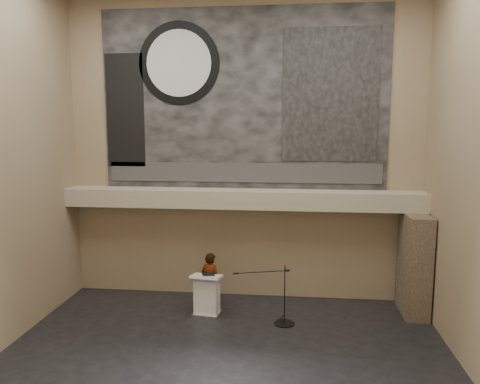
# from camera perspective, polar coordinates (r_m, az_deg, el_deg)

# --- Properties ---
(floor) EXTENTS (10.00, 10.00, 0.00)m
(floor) POSITION_cam_1_polar(r_m,az_deg,el_deg) (10.62, -2.02, -20.01)
(floor) COLOR black
(floor) RESTS_ON ground
(wall_back) EXTENTS (10.00, 0.02, 8.50)m
(wall_back) POSITION_cam_1_polar(r_m,az_deg,el_deg) (13.33, 0.38, 4.97)
(wall_back) COLOR #867455
(wall_back) RESTS_ON floor
(wall_front) EXTENTS (10.00, 0.02, 8.50)m
(wall_front) POSITION_cam_1_polar(r_m,az_deg,el_deg) (5.47, -8.30, -0.16)
(wall_front) COLOR #867455
(wall_front) RESTS_ON floor
(soffit) EXTENTS (10.00, 0.80, 0.50)m
(soffit) POSITION_cam_1_polar(r_m,az_deg,el_deg) (13.08, 0.19, -0.83)
(soffit) COLOR tan
(soffit) RESTS_ON wall_back
(sprinkler_left) EXTENTS (0.04, 0.04, 0.06)m
(sprinkler_left) POSITION_cam_1_polar(r_m,az_deg,el_deg) (13.34, -6.68, -1.92)
(sprinkler_left) COLOR #B2893D
(sprinkler_left) RESTS_ON soffit
(sprinkler_right) EXTENTS (0.04, 0.04, 0.06)m
(sprinkler_right) POSITION_cam_1_polar(r_m,az_deg,el_deg) (13.02, 8.52, -2.22)
(sprinkler_right) COLOR #B2893D
(sprinkler_right) RESTS_ON soffit
(banner) EXTENTS (8.00, 0.05, 5.00)m
(banner) POSITION_cam_1_polar(r_m,az_deg,el_deg) (13.29, 0.37, 11.22)
(banner) COLOR black
(banner) RESTS_ON wall_back
(banner_text_strip) EXTENTS (7.76, 0.02, 0.55)m
(banner_text_strip) POSITION_cam_1_polar(r_m,az_deg,el_deg) (13.31, 0.34, 2.38)
(banner_text_strip) COLOR #303030
(banner_text_strip) RESTS_ON banner
(banner_clock_rim) EXTENTS (2.30, 0.02, 2.30)m
(banner_clock_rim) POSITION_cam_1_polar(r_m,az_deg,el_deg) (13.64, -7.46, 15.29)
(banner_clock_rim) COLOR black
(banner_clock_rim) RESTS_ON banner
(banner_clock_face) EXTENTS (1.84, 0.02, 1.84)m
(banner_clock_face) POSITION_cam_1_polar(r_m,az_deg,el_deg) (13.62, -7.48, 15.30)
(banner_clock_face) COLOR silver
(banner_clock_face) RESTS_ON banner
(banner_building_print) EXTENTS (2.60, 0.02, 3.60)m
(banner_building_print) POSITION_cam_1_polar(r_m,az_deg,el_deg) (13.23, 10.97, 11.51)
(banner_building_print) COLOR black
(banner_building_print) RESTS_ON banner
(banner_brick_print) EXTENTS (1.10, 0.02, 3.20)m
(banner_brick_print) POSITION_cam_1_polar(r_m,az_deg,el_deg) (14.01, -13.82, 9.61)
(banner_brick_print) COLOR black
(banner_brick_print) RESTS_ON banner
(stone_pier) EXTENTS (0.60, 1.40, 2.70)m
(stone_pier) POSITION_cam_1_polar(r_m,az_deg,el_deg) (13.34, 20.47, -8.24)
(stone_pier) COLOR #44382A
(stone_pier) RESTS_ON floor
(lectern) EXTENTS (0.85, 0.65, 1.14)m
(lectern) POSITION_cam_1_polar(r_m,az_deg,el_deg) (12.66, -4.06, -12.43)
(lectern) COLOR silver
(lectern) RESTS_ON floor
(binder) EXTENTS (0.37, 0.34, 0.04)m
(binder) POSITION_cam_1_polar(r_m,az_deg,el_deg) (12.48, -3.91, -9.99)
(binder) COLOR black
(binder) RESTS_ON lectern
(papers) EXTENTS (0.27, 0.32, 0.00)m
(papers) POSITION_cam_1_polar(r_m,az_deg,el_deg) (12.45, -4.51, -10.10)
(papers) COLOR white
(papers) RESTS_ON lectern
(speaker_person) EXTENTS (0.68, 0.56, 1.58)m
(speaker_person) POSITION_cam_1_polar(r_m,az_deg,el_deg) (12.98, -3.60, -10.77)
(speaker_person) COLOR beige
(speaker_person) RESTS_ON floor
(mic_stand) EXTENTS (1.52, 0.65, 1.54)m
(mic_stand) POSITION_cam_1_polar(r_m,az_deg,el_deg) (12.28, 5.19, -14.73)
(mic_stand) COLOR black
(mic_stand) RESTS_ON floor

